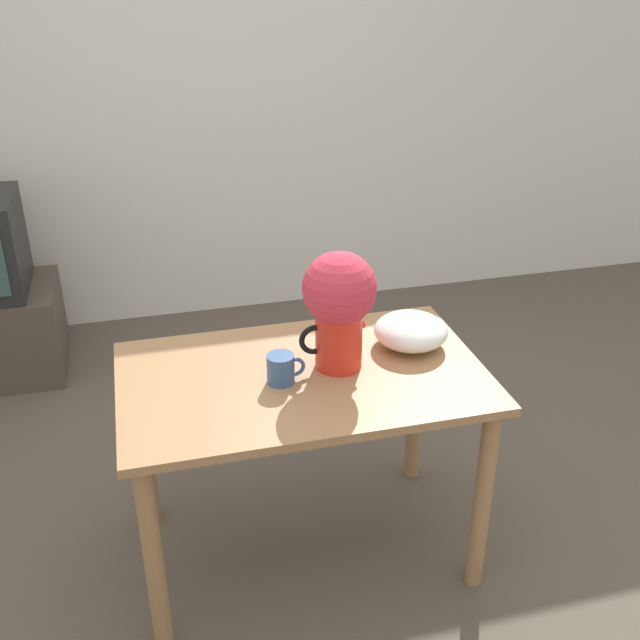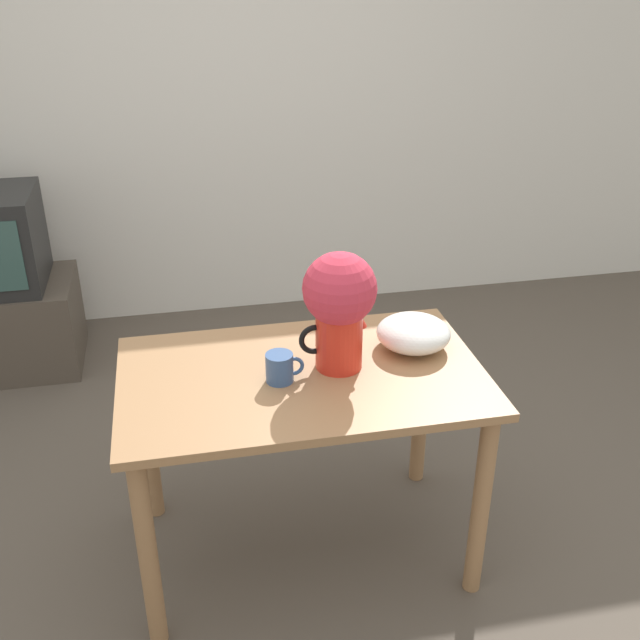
% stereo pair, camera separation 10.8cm
% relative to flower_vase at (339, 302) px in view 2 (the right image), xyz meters
% --- Properties ---
extents(ground_plane, '(12.00, 12.00, 0.00)m').
position_rel_flower_vase_xyz_m(ground_plane, '(-0.13, 0.01, -0.99)').
color(ground_plane, brown).
extents(wall_back, '(8.00, 0.05, 2.60)m').
position_rel_flower_vase_xyz_m(wall_back, '(-0.13, 2.11, 0.31)').
color(wall_back, silver).
rests_on(wall_back, ground_plane).
extents(table, '(1.19, 0.74, 0.76)m').
position_rel_flower_vase_xyz_m(table, '(-0.13, -0.02, -0.36)').
color(table, '#A3754C').
rests_on(table, ground_plane).
extents(flower_vase, '(0.25, 0.24, 0.40)m').
position_rel_flower_vase_xyz_m(flower_vase, '(0.00, 0.00, 0.00)').
color(flower_vase, red).
rests_on(flower_vase, table).
extents(coffee_mug, '(0.13, 0.09, 0.10)m').
position_rel_flower_vase_xyz_m(coffee_mug, '(-0.20, -0.05, -0.19)').
color(coffee_mug, '#385689').
rests_on(coffee_mug, table).
extents(white_bowl, '(0.26, 0.26, 0.11)m').
position_rel_flower_vase_xyz_m(white_bowl, '(0.28, 0.07, -0.18)').
color(white_bowl, white).
rests_on(white_bowl, table).
extents(tv_stand, '(0.69, 0.53, 0.47)m').
position_rel_flower_vase_xyz_m(tv_stand, '(-1.38, 1.63, -0.76)').
color(tv_stand, '#4C4238').
rests_on(tv_stand, ground_plane).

